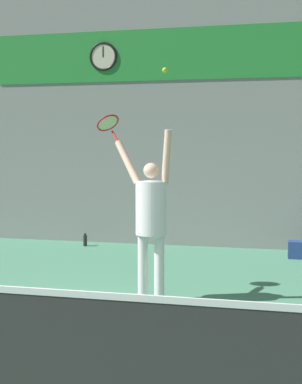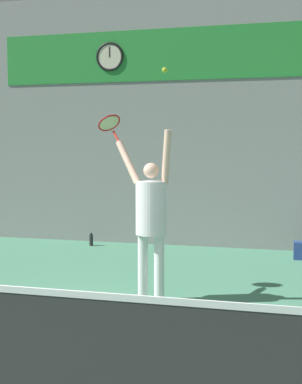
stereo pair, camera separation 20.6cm
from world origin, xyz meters
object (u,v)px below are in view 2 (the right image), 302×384
object	(u,v)px
water_bottle	(91,240)
tennis_player	(151,214)
tennis_ball	(165,70)
tennis_racket	(110,124)
scoreboard_clock	(110,57)

from	to	relation	value
water_bottle	tennis_player	bearing A→B (deg)	-58.13
tennis_player	tennis_ball	world-z (taller)	tennis_ball
tennis_racket	water_bottle	world-z (taller)	tennis_racket
water_bottle	scoreboard_clock	bearing A→B (deg)	58.95
scoreboard_clock	water_bottle	distance (m)	3.68
tennis_player	water_bottle	size ratio (longest dim) A/B	8.63
tennis_racket	tennis_player	bearing A→B (deg)	-30.49
tennis_racket	tennis_ball	xyz separation A→B (m)	(0.87, -0.46, 0.63)
scoreboard_clock	tennis_racket	bearing A→B (deg)	-71.25
scoreboard_clock	tennis_racket	world-z (taller)	scoreboard_clock
tennis_racket	tennis_ball	size ratio (longest dim) A/B	6.26
tennis_player	tennis_ball	bearing A→B (deg)	-18.15
scoreboard_clock	tennis_ball	distance (m)	4.47
scoreboard_clock	tennis_player	bearing A→B (deg)	-64.32
tennis_racket	tennis_ball	bearing A→B (deg)	-27.97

